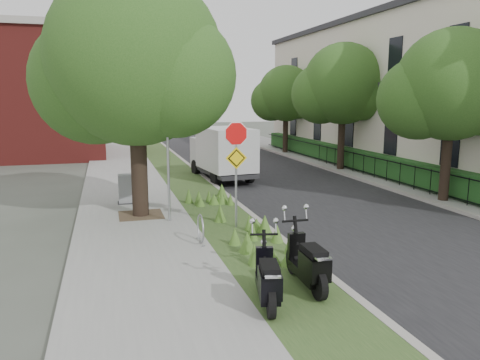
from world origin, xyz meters
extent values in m
plane|color=#4C5147|center=(0.00, 0.00, 0.00)|extent=(120.00, 120.00, 0.00)
cube|color=gray|center=(-4.25, 10.00, 0.06)|extent=(3.50, 60.00, 0.12)
cube|color=#2B481F|center=(-1.50, 10.00, 0.06)|extent=(2.00, 60.00, 0.12)
cube|color=#9E9991|center=(-0.50, 10.00, 0.07)|extent=(0.20, 60.00, 0.13)
cube|color=black|center=(3.00, 10.00, 0.01)|extent=(7.00, 60.00, 0.01)
cube|color=#9E9991|center=(6.50, 10.00, 0.07)|extent=(0.20, 60.00, 0.13)
cube|color=gray|center=(8.20, 10.00, 0.06)|extent=(3.20, 60.00, 0.12)
cylinder|color=black|center=(-4.00, 2.80, 2.36)|extent=(0.52, 0.52, 4.48)
sphere|color=#264F1A|center=(-4.00, 2.80, 5.08)|extent=(5.40, 5.40, 5.40)
sphere|color=#264F1A|center=(-5.21, 3.61, 4.41)|extent=(4.05, 4.05, 4.05)
sphere|color=#264F1A|center=(-2.92, 2.12, 4.54)|extent=(3.78, 3.78, 3.78)
cube|color=#473828|center=(-4.00, 2.80, 0.12)|extent=(1.40, 1.40, 0.01)
cylinder|color=#A5A8AD|center=(-3.20, 1.80, 2.12)|extent=(0.08, 0.08, 4.00)
torus|color=#A5A8AD|center=(-2.70, -0.60, 0.50)|extent=(0.05, 0.77, 0.77)
cube|color=#A5A8AD|center=(-2.70, -0.96, 0.14)|extent=(0.06, 0.06, 0.04)
cube|color=#A5A8AD|center=(-2.70, -0.24, 0.14)|extent=(0.06, 0.06, 0.04)
cylinder|color=#A5A8AD|center=(-1.40, 0.60, 1.62)|extent=(0.07, 0.07, 3.00)
cylinder|color=red|center=(-1.40, 0.57, 2.87)|extent=(0.86, 0.03, 0.86)
cylinder|color=white|center=(-1.40, 0.58, 2.87)|extent=(0.94, 0.02, 0.94)
cube|color=yellow|center=(-1.40, 0.57, 2.17)|extent=(0.64, 0.03, 0.64)
cube|color=black|center=(7.20, 10.00, 1.07)|extent=(0.04, 24.00, 0.04)
cube|color=black|center=(7.20, 10.00, 0.27)|extent=(0.04, 24.00, 0.04)
cylinder|color=black|center=(7.20, 10.00, 0.62)|extent=(0.03, 0.03, 1.00)
cube|color=#1A4A1A|center=(7.90, 10.00, 0.67)|extent=(1.00, 24.00, 1.10)
cube|color=beige|center=(11.50, 10.00, 4.00)|extent=(7.00, 26.00, 8.00)
cube|color=#2D2D33|center=(11.50, 10.00, 8.05)|extent=(7.40, 26.40, 0.30)
cube|color=#2D2D33|center=(7.95, 10.00, 4.30)|extent=(0.25, 26.00, 0.60)
cube|color=maroon|center=(-9.50, 22.00, 4.00)|extent=(9.00, 10.00, 8.00)
cube|color=#9E9991|center=(-9.50, 22.00, 8.10)|extent=(9.40, 10.40, 0.40)
cylinder|color=black|center=(7.00, 2.00, 2.02)|extent=(0.36, 0.36, 3.81)
sphere|color=#264F1A|center=(7.00, 2.00, 4.34)|extent=(4.00, 4.00, 4.00)
sphere|color=#264F1A|center=(6.10, 2.60, 3.84)|extent=(3.00, 3.00, 3.00)
sphere|color=#264F1A|center=(7.80, 1.50, 3.94)|extent=(2.80, 2.80, 2.80)
cylinder|color=black|center=(7.00, 10.00, 2.14)|extent=(0.36, 0.36, 4.03)
sphere|color=#264F1A|center=(7.00, 10.00, 4.58)|extent=(4.20, 4.20, 4.20)
sphere|color=#264F1A|center=(6.05, 10.63, 4.06)|extent=(3.15, 3.15, 3.15)
sphere|color=#264F1A|center=(7.84, 9.47, 4.16)|extent=(2.94, 2.94, 2.94)
cylinder|color=black|center=(7.00, 18.00, 1.94)|extent=(0.36, 0.36, 3.64)
sphere|color=#264F1A|center=(7.00, 18.00, 4.15)|extent=(3.80, 3.80, 3.80)
sphere|color=#264F1A|center=(6.14, 18.57, 3.67)|extent=(2.85, 2.85, 2.85)
sphere|color=#264F1A|center=(7.76, 17.52, 3.77)|extent=(2.66, 2.66, 2.66)
cylinder|color=black|center=(-1.20, -3.31, 0.41)|extent=(0.15, 0.58, 0.58)
cylinder|color=black|center=(-1.25, -4.69, 0.41)|extent=(0.15, 0.58, 0.58)
cube|color=black|center=(-1.23, -4.06, 0.43)|extent=(0.42, 1.29, 0.20)
cube|color=black|center=(-1.24, -4.44, 0.70)|extent=(0.42, 0.73, 0.44)
cube|color=black|center=(-1.24, -4.39, 0.99)|extent=(0.35, 0.68, 0.13)
cylinder|color=black|center=(-2.08, -3.87, 0.39)|extent=(0.24, 0.56, 0.54)
cylinder|color=black|center=(-2.37, -5.13, 0.39)|extent=(0.24, 0.56, 0.54)
cube|color=black|center=(-2.24, -4.55, 0.41)|extent=(0.62, 1.25, 0.19)
cube|color=black|center=(-2.32, -4.91, 0.66)|extent=(0.52, 0.75, 0.42)
cube|color=black|center=(-2.31, -4.86, 0.94)|extent=(0.45, 0.68, 0.13)
cube|color=#262628|center=(0.30, 9.11, 0.45)|extent=(2.24, 4.79, 0.16)
cube|color=#B7BABC|center=(0.11, 10.89, 1.19)|extent=(1.91, 1.41, 1.40)
cube|color=silver|center=(0.35, 8.63, 1.54)|extent=(2.27, 3.51, 1.92)
cube|color=#262628|center=(-4.28, 4.73, 0.14)|extent=(0.79, 0.54, 0.03)
cube|color=gray|center=(-4.28, 4.73, 0.64)|extent=(0.71, 0.45, 1.05)
camera|label=1|loc=(-4.98, -12.26, 3.90)|focal=35.00mm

